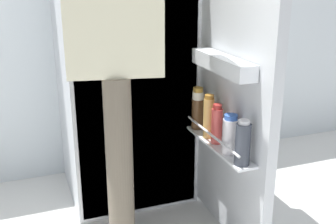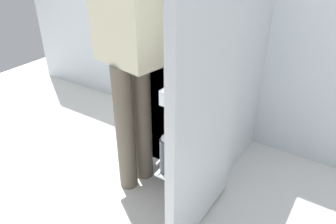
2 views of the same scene
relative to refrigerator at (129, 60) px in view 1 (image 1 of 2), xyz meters
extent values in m
cube|color=silver|center=(-0.03, 0.05, 0.00)|extent=(0.68, 0.64, 1.62)
cube|color=white|center=(-0.03, -0.26, 0.00)|extent=(0.64, 0.01, 1.58)
cube|color=white|center=(-0.03, -0.22, 0.12)|extent=(0.60, 0.09, 0.01)
cube|color=silver|center=(0.34, -0.60, 0.01)|extent=(0.05, 0.66, 1.58)
cube|color=white|center=(0.27, -0.60, -0.32)|extent=(0.10, 0.55, 0.01)
cylinder|color=silver|center=(0.22, -0.60, -0.26)|extent=(0.01, 0.53, 0.01)
cube|color=white|center=(0.27, -0.60, 0.08)|extent=(0.09, 0.47, 0.07)
cylinder|color=tan|center=(0.26, -0.50, -0.21)|extent=(0.05, 0.05, 0.20)
cylinder|color=#996623|center=(0.26, -0.50, -0.10)|extent=(0.05, 0.05, 0.02)
cylinder|color=#EDE5CC|center=(0.26, -0.36, -0.21)|extent=(0.06, 0.06, 0.20)
cylinder|color=#B78933|center=(0.26, -0.36, -0.10)|extent=(0.05, 0.05, 0.02)
cylinder|color=#333842|center=(0.26, -0.83, -0.22)|extent=(0.07, 0.07, 0.18)
cylinder|color=silver|center=(0.26, -0.83, -0.12)|extent=(0.05, 0.05, 0.02)
cylinder|color=#DB4C47|center=(0.26, -0.58, -0.23)|extent=(0.05, 0.05, 0.17)
cylinder|color=#B22D28|center=(0.26, -0.58, -0.13)|extent=(0.04, 0.04, 0.02)
cylinder|color=white|center=(0.26, -0.71, -0.23)|extent=(0.07, 0.07, 0.16)
cylinder|color=#335BB2|center=(0.26, -0.71, -0.14)|extent=(0.06, 0.06, 0.02)
cylinder|color=brown|center=(0.26, -0.36, -0.23)|extent=(0.06, 0.06, 0.16)
cylinder|color=black|center=(0.26, -0.36, -0.14)|extent=(0.06, 0.06, 0.02)
cylinder|color=red|center=(-0.14, -0.22, 0.17)|extent=(0.09, 0.09, 0.09)
cylinder|color=#665B4C|center=(-0.19, -0.44, -0.38)|extent=(0.12, 0.12, 0.86)
cylinder|color=#665B4C|center=(-0.21, -0.58, -0.38)|extent=(0.12, 0.12, 0.86)
cube|color=beige|center=(-0.20, -0.51, 0.36)|extent=(0.43, 0.29, 0.61)
cylinder|color=beige|center=(-0.16, -0.31, 0.34)|extent=(0.08, 0.08, 0.58)
camera|label=1|loc=(-0.60, -2.23, 0.47)|focal=44.66mm
camera|label=2|loc=(0.92, -1.83, 0.70)|focal=34.27mm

